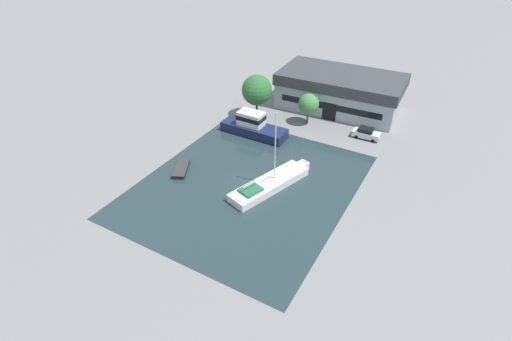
# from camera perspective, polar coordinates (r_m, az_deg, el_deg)

# --- Properties ---
(ground_plane) EXTENTS (440.00, 440.00, 0.00)m
(ground_plane) POSITION_cam_1_polar(r_m,az_deg,el_deg) (52.67, -1.24, -2.12)
(ground_plane) COLOR gray
(water_canal) EXTENTS (25.99, 30.52, 0.01)m
(water_canal) POSITION_cam_1_polar(r_m,az_deg,el_deg) (52.66, -1.24, -2.11)
(water_canal) COLOR #23383D
(water_canal) RESTS_ON ground
(warehouse_building) EXTENTS (21.68, 12.21, 6.31)m
(warehouse_building) POSITION_cam_1_polar(r_m,az_deg,el_deg) (73.37, 11.93, 11.06)
(warehouse_building) COLOR #99A8B2
(warehouse_building) RESTS_ON ground
(quay_tree_near_building) EXTENTS (3.44, 3.44, 5.21)m
(quay_tree_near_building) POSITION_cam_1_polar(r_m,az_deg,el_deg) (66.70, 7.52, 9.38)
(quay_tree_near_building) COLOR brown
(quay_tree_near_building) RESTS_ON ground
(quay_tree_by_water) EXTENTS (5.09, 5.09, 7.40)m
(quay_tree_by_water) POSITION_cam_1_polar(r_m,az_deg,el_deg) (67.95, 0.12, 11.41)
(quay_tree_by_water) COLOR brown
(quay_tree_by_water) RESTS_ON ground
(parked_car) EXTENTS (4.27, 2.00, 1.72)m
(parked_car) POSITION_cam_1_polar(r_m,az_deg,el_deg) (65.16, 15.48, 5.16)
(parked_car) COLOR silver
(parked_car) RESTS_ON ground
(sailboat_moored) EXTENTS (6.53, 13.11, 10.53)m
(sailboat_moored) POSITION_cam_1_polar(r_m,az_deg,el_deg) (51.98, 2.02, -1.83)
(sailboat_moored) COLOR white
(sailboat_moored) RESTS_ON water_canal
(motor_cruiser) EXTENTS (10.78, 3.58, 3.75)m
(motor_cruiser) POSITION_cam_1_polar(r_m,az_deg,el_deg) (63.76, -0.42, 6.31)
(motor_cruiser) COLOR #19234C
(motor_cruiser) RESTS_ON water_canal
(small_dinghy) EXTENTS (3.63, 4.88, 0.61)m
(small_dinghy) POSITION_cam_1_polar(r_m,az_deg,el_deg) (56.28, -10.63, 0.28)
(small_dinghy) COLOR #23282D
(small_dinghy) RESTS_ON water_canal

